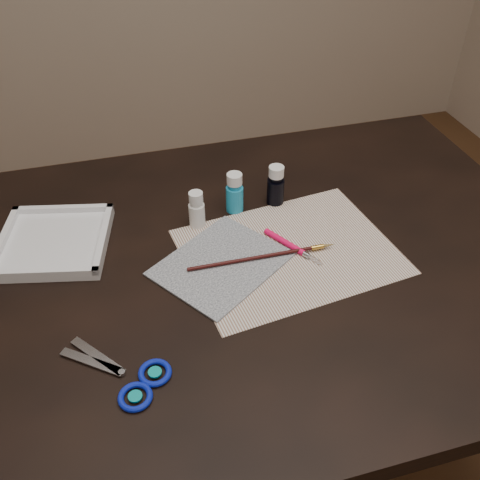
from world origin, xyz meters
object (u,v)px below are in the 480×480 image
object	(u,v)px
paper	(289,251)
paint_bottle_cyan	(235,193)
canvas	(221,264)
paint_bottle_white	(197,209)
scissors	(110,371)
palette_tray	(54,241)
paint_bottle_navy	(276,185)

from	to	relation	value
paper	paint_bottle_cyan	bearing A→B (deg)	112.54
canvas	paint_bottle_cyan	world-z (taller)	paint_bottle_cyan
paint_bottle_white	scissors	world-z (taller)	paint_bottle_white
paper	palette_tray	distance (m)	0.46
canvas	scissors	distance (m)	0.30
paint_bottle_white	scissors	bearing A→B (deg)	-122.33
scissors	paint_bottle_white	bearing A→B (deg)	-84.82
scissors	paint_bottle_navy	bearing A→B (deg)	-99.52
paint_bottle_white	paint_bottle_navy	bearing A→B (deg)	10.36
canvas	scissors	xyz separation A→B (m)	(-0.23, -0.20, 0.00)
canvas	paint_bottle_navy	size ratio (longest dim) A/B	2.55
canvas	paint_bottle_cyan	xyz separation A→B (m)	(0.07, 0.16, 0.04)
canvas	paint_bottle_white	xyz separation A→B (m)	(-0.02, 0.13, 0.04)
paper	palette_tray	world-z (taller)	palette_tray
scissors	canvas	bearing A→B (deg)	-101.63
paint_bottle_cyan	scissors	bearing A→B (deg)	-129.54
canvas	paint_bottle_cyan	distance (m)	0.18
scissors	palette_tray	size ratio (longest dim) A/B	0.97
paint_bottle_white	paint_bottle_navy	distance (m)	0.18
paint_bottle_white	canvas	bearing A→B (deg)	-82.31
paper	palette_tray	size ratio (longest dim) A/B	1.92
canvas	palette_tray	size ratio (longest dim) A/B	1.11
paint_bottle_white	paint_bottle_cyan	size ratio (longest dim) A/B	0.89
paper	palette_tray	bearing A→B (deg)	162.33
paint_bottle_cyan	paper	bearing A→B (deg)	-67.46
paper	paint_bottle_navy	bearing A→B (deg)	81.35
paint_bottle_navy	scissors	xyz separation A→B (m)	(-0.39, -0.36, -0.04)
paper	paint_bottle_cyan	distance (m)	0.18
paint_bottle_cyan	scissors	xyz separation A→B (m)	(-0.30, -0.36, -0.04)
scissors	palette_tray	bearing A→B (deg)	-39.40
scissors	paper	bearing A→B (deg)	-113.98
paper	scissors	xyz separation A→B (m)	(-0.36, -0.20, 0.00)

